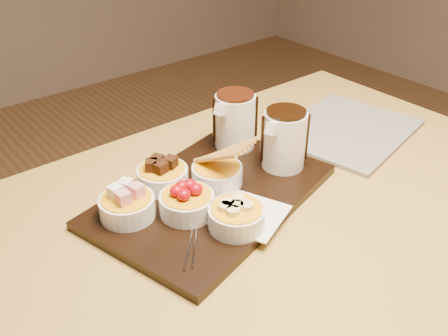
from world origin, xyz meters
TOP-DOWN VIEW (x-y plane):
  - dining_table at (0.00, 0.00)m, footprint 1.20×0.80m
  - serving_board at (-0.10, 0.07)m, footprint 0.52×0.41m
  - napkin at (-0.09, -0.03)m, footprint 0.16×0.16m
  - bowl_marshmallows at (-0.26, 0.10)m, footprint 0.10×0.10m
  - bowl_cake at (-0.16, 0.15)m, footprint 0.10×0.10m
  - bowl_strawberries at (-0.17, 0.04)m, footprint 0.10×0.10m
  - bowl_biscotti at (-0.07, 0.09)m, footprint 0.10×0.10m
  - bowl_bananas at (-0.13, -0.04)m, footprint 0.10×0.10m
  - pitcher_dark_chocolate at (0.08, 0.05)m, footprint 0.11×0.11m
  - pitcher_milk_chocolate at (0.06, 0.18)m, footprint 0.11×0.11m
  - fondue_skewers at (-0.18, 0.02)m, footprint 0.21×0.20m
  - newspaper at (0.33, 0.08)m, footprint 0.37×0.32m

SIDE VIEW (x-z plane):
  - dining_table at x=0.00m, z-range 0.28..1.03m
  - newspaper at x=0.33m, z-range 0.75..0.76m
  - serving_board at x=-0.10m, z-range 0.75..0.77m
  - napkin at x=-0.09m, z-range 0.77..0.77m
  - fondue_skewers at x=-0.18m, z-range 0.77..0.78m
  - bowl_marshmallows at x=-0.26m, z-range 0.77..0.81m
  - bowl_cake at x=-0.16m, z-range 0.77..0.81m
  - bowl_strawberries at x=-0.17m, z-range 0.77..0.81m
  - bowl_biscotti at x=-0.07m, z-range 0.77..0.81m
  - bowl_bananas at x=-0.13m, z-range 0.77..0.81m
  - pitcher_dark_chocolate at x=0.08m, z-range 0.77..0.89m
  - pitcher_milk_chocolate at x=0.06m, z-range 0.77..0.89m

